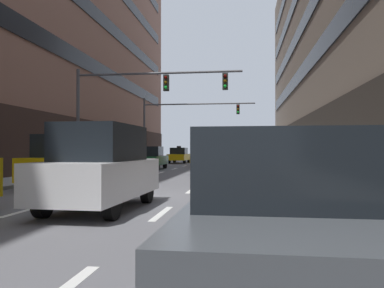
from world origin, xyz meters
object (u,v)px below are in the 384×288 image
(car_driving_4, at_px, (150,158))
(traffic_signal_0, at_px, (136,96))
(car_driving_0, at_px, (101,167))
(car_parked_0, at_px, (284,214))
(traffic_signal_1, at_px, (179,118))
(taxi_driving_2, at_px, (179,155))
(taxi_driving_1, at_px, (65,161))
(taxi_driving_3, at_px, (202,157))

(car_driving_4, bearing_deg, traffic_signal_0, -81.57)
(car_driving_0, distance_m, car_parked_0, 6.28)
(traffic_signal_1, bearing_deg, car_parked_0, -78.57)
(taxi_driving_2, distance_m, car_driving_4, 13.00)
(taxi_driving_1, xyz_separation_m, car_parked_0, (7.25, -10.21, -0.20))
(taxi_driving_2, bearing_deg, car_parked_0, -78.91)
(car_driving_4, distance_m, car_parked_0, 24.73)
(car_driving_0, height_order, taxi_driving_1, taxi_driving_1)
(car_driving_4, bearing_deg, car_parked_0, -73.19)
(car_driving_0, xyz_separation_m, traffic_signal_0, (-2.17, 10.75, 3.26))
(taxi_driving_3, distance_m, car_driving_4, 6.64)
(traffic_signal_1, bearing_deg, taxi_driving_3, -7.51)
(car_driving_0, height_order, traffic_signal_1, traffic_signal_1)
(traffic_signal_0, bearing_deg, taxi_driving_1, -102.95)
(car_parked_0, distance_m, traffic_signal_0, 17.19)
(car_driving_0, distance_m, taxi_driving_3, 24.49)
(taxi_driving_1, bearing_deg, car_parked_0, -54.62)
(car_parked_0, distance_m, traffic_signal_1, 30.56)
(taxi_driving_1, bearing_deg, traffic_signal_0, 77.05)
(traffic_signal_0, distance_m, traffic_signal_1, 14.02)
(taxi_driving_2, xyz_separation_m, car_driving_4, (0.04, -13.00, 0.01))
(taxi_driving_1, bearing_deg, car_driving_0, -56.55)
(car_driving_4, bearing_deg, taxi_driving_2, 90.16)
(taxi_driving_2, distance_m, traffic_signal_1, 7.81)
(car_driving_4, relative_size, traffic_signal_0, 0.50)
(taxi_driving_1, relative_size, car_parked_0, 0.96)
(car_driving_4, height_order, traffic_signal_0, traffic_signal_0)
(car_parked_0, relative_size, traffic_signal_0, 0.49)
(taxi_driving_1, distance_m, taxi_driving_2, 26.47)
(car_driving_0, bearing_deg, taxi_driving_2, 96.09)
(taxi_driving_2, relative_size, taxi_driving_3, 1.05)
(taxi_driving_3, height_order, car_parked_0, taxi_driving_3)
(taxi_driving_1, height_order, car_driving_4, taxi_driving_1)
(taxi_driving_3, distance_m, traffic_signal_1, 4.07)
(car_parked_0, relative_size, traffic_signal_1, 0.44)
(car_parked_0, bearing_deg, taxi_driving_1, 125.38)
(taxi_driving_2, xyz_separation_m, traffic_signal_0, (1.21, -20.94, 3.47))
(traffic_signal_0, bearing_deg, car_driving_4, 98.43)
(taxi_driving_3, bearing_deg, traffic_signal_1, 172.49)
(car_driving_0, height_order, car_parked_0, car_driving_0)
(taxi_driving_3, height_order, car_driving_4, taxi_driving_3)
(car_driving_4, bearing_deg, traffic_signal_1, 79.45)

